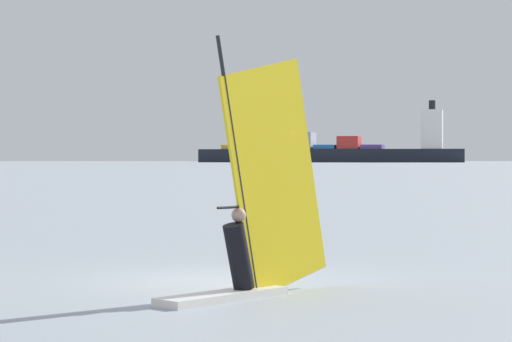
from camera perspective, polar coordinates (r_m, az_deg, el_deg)
ground_plane at (r=17.93m, az=-1.86°, el=-6.01°), size 4000.00×4000.00×0.00m
windsurfer at (r=15.92m, az=-0.11°, el=-2.74°), size 2.49×2.96×3.97m
cargo_ship at (r=645.70m, az=4.53°, el=1.17°), size 163.92×50.21×37.51m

